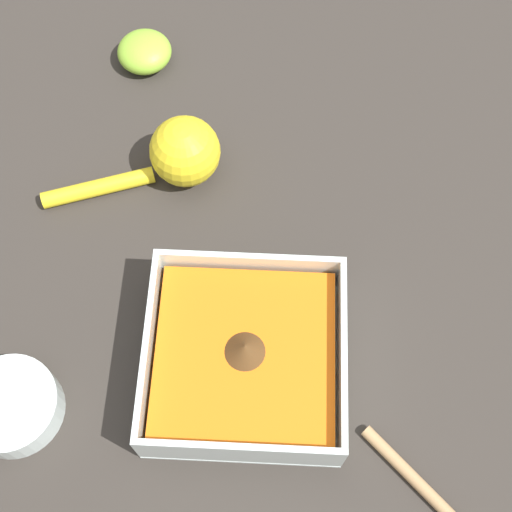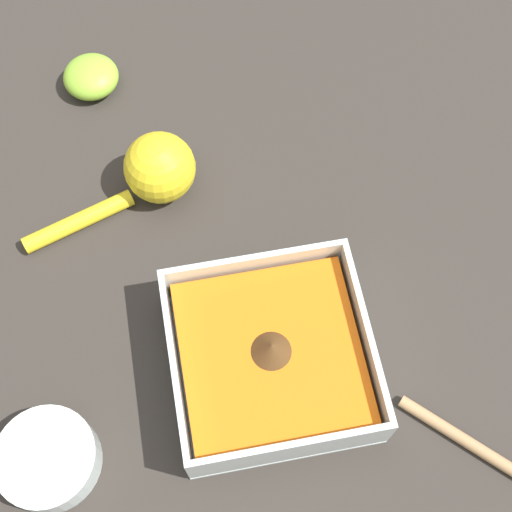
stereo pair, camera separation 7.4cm
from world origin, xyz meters
name	(u,v)px [view 2 (the right image)]	position (x,y,z in m)	size (l,w,h in m)	color
ground_plane	(224,357)	(0.00, 0.00, 0.00)	(4.00, 4.00, 0.00)	#332D28
square_dish	(271,358)	(0.02, 0.04, 0.03)	(0.19, 0.19, 0.07)	silver
spice_bowl	(49,459)	(0.07, -0.18, 0.02)	(0.09, 0.09, 0.03)	silver
lemon_squeezer	(153,172)	(-0.21, -0.04, 0.04)	(0.10, 0.20, 0.08)	yellow
lemon_half	(91,77)	(-0.37, -0.10, 0.02)	(0.07, 0.07, 0.04)	#93CC38
wooden_spoon	(505,466)	(0.16, 0.24, 0.01)	(0.15, 0.16, 0.01)	tan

